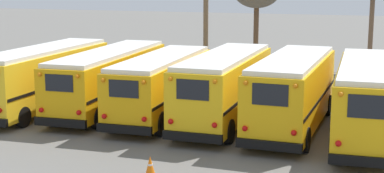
{
  "coord_description": "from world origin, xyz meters",
  "views": [
    {
      "loc": [
        8.6,
        -26.22,
        6.82
      ],
      "look_at": [
        0.0,
        -0.21,
        1.63
      ],
      "focal_mm": 55.0,
      "sensor_mm": 36.0,
      "label": 1
    }
  ],
  "objects_px": {
    "school_bus_0": "(44,76)",
    "school_bus_4": "(293,90)",
    "school_bus_1": "(110,77)",
    "school_bus_5": "(367,98)",
    "traffic_cone": "(150,166)",
    "school_bus_2": "(162,84)",
    "school_bus_3": "(225,86)",
    "utility_pole": "(206,18)"
  },
  "relations": [
    {
      "from": "school_bus_0",
      "to": "school_bus_4",
      "type": "xyz_separation_m",
      "value": [
        12.8,
        -0.11,
        0.06
      ]
    },
    {
      "from": "school_bus_0",
      "to": "school_bus_1",
      "type": "height_order",
      "value": "school_bus_0"
    },
    {
      "from": "school_bus_5",
      "to": "traffic_cone",
      "type": "xyz_separation_m",
      "value": [
        -6.88,
        -7.12,
        -1.43
      ]
    },
    {
      "from": "school_bus_0",
      "to": "school_bus_2",
      "type": "distance_m",
      "value": 6.41
    },
    {
      "from": "school_bus_4",
      "to": "school_bus_5",
      "type": "xyz_separation_m",
      "value": [
        3.2,
        -0.67,
        0.0
      ]
    },
    {
      "from": "school_bus_0",
      "to": "traffic_cone",
      "type": "bearing_deg",
      "value": -40.86
    },
    {
      "from": "school_bus_2",
      "to": "school_bus_5",
      "type": "xyz_separation_m",
      "value": [
        9.6,
        -1.07,
        0.14
      ]
    },
    {
      "from": "school_bus_1",
      "to": "school_bus_0",
      "type": "bearing_deg",
      "value": -161.12
    },
    {
      "from": "school_bus_0",
      "to": "school_bus_3",
      "type": "distance_m",
      "value": 9.6
    },
    {
      "from": "school_bus_0",
      "to": "school_bus_1",
      "type": "xyz_separation_m",
      "value": [
        3.2,
        1.09,
        -0.06
      ]
    },
    {
      "from": "traffic_cone",
      "to": "utility_pole",
      "type": "bearing_deg",
      "value": 101.4
    },
    {
      "from": "school_bus_1",
      "to": "traffic_cone",
      "type": "relative_size",
      "value": 15.15
    },
    {
      "from": "school_bus_0",
      "to": "utility_pole",
      "type": "relative_size",
      "value": 1.26
    },
    {
      "from": "school_bus_2",
      "to": "school_bus_4",
      "type": "height_order",
      "value": "school_bus_4"
    },
    {
      "from": "school_bus_4",
      "to": "school_bus_1",
      "type": "bearing_deg",
      "value": 172.85
    },
    {
      "from": "school_bus_1",
      "to": "utility_pole",
      "type": "distance_m",
      "value": 10.8
    },
    {
      "from": "school_bus_4",
      "to": "utility_pole",
      "type": "xyz_separation_m",
      "value": [
        -7.57,
        11.53,
        2.29
      ]
    },
    {
      "from": "school_bus_3",
      "to": "traffic_cone",
      "type": "relative_size",
      "value": 13.54
    },
    {
      "from": "school_bus_2",
      "to": "school_bus_4",
      "type": "xyz_separation_m",
      "value": [
        6.4,
        -0.4,
        0.13
      ]
    },
    {
      "from": "school_bus_2",
      "to": "school_bus_4",
      "type": "bearing_deg",
      "value": -3.55
    },
    {
      "from": "school_bus_3",
      "to": "traffic_cone",
      "type": "bearing_deg",
      "value": -93.38
    },
    {
      "from": "school_bus_2",
      "to": "school_bus_3",
      "type": "xyz_separation_m",
      "value": [
        3.2,
        -0.15,
        0.12
      ]
    },
    {
      "from": "school_bus_1",
      "to": "utility_pole",
      "type": "relative_size",
      "value": 1.36
    },
    {
      "from": "school_bus_0",
      "to": "traffic_cone",
      "type": "height_order",
      "value": "school_bus_0"
    },
    {
      "from": "school_bus_1",
      "to": "traffic_cone",
      "type": "xyz_separation_m",
      "value": [
        5.93,
        -8.99,
        -1.31
      ]
    },
    {
      "from": "utility_pole",
      "to": "traffic_cone",
      "type": "xyz_separation_m",
      "value": [
        3.9,
        -19.32,
        -3.72
      ]
    },
    {
      "from": "school_bus_4",
      "to": "utility_pole",
      "type": "distance_m",
      "value": 13.98
    },
    {
      "from": "school_bus_4",
      "to": "traffic_cone",
      "type": "bearing_deg",
      "value": -115.26
    },
    {
      "from": "school_bus_0",
      "to": "utility_pole",
      "type": "bearing_deg",
      "value": 65.38
    },
    {
      "from": "school_bus_1",
      "to": "school_bus_2",
      "type": "xyz_separation_m",
      "value": [
        3.2,
        -0.81,
        -0.01
      ]
    },
    {
      "from": "school_bus_5",
      "to": "utility_pole",
      "type": "height_order",
      "value": "utility_pole"
    },
    {
      "from": "traffic_cone",
      "to": "school_bus_0",
      "type": "bearing_deg",
      "value": 139.14
    },
    {
      "from": "school_bus_2",
      "to": "traffic_cone",
      "type": "xyz_separation_m",
      "value": [
        2.73,
        -8.18,
        -1.29
      ]
    },
    {
      "from": "school_bus_1",
      "to": "school_bus_3",
      "type": "bearing_deg",
      "value": -8.53
    },
    {
      "from": "school_bus_1",
      "to": "school_bus_3",
      "type": "relative_size",
      "value": 1.12
    },
    {
      "from": "school_bus_3",
      "to": "school_bus_1",
      "type": "bearing_deg",
      "value": 171.47
    },
    {
      "from": "school_bus_2",
      "to": "school_bus_3",
      "type": "relative_size",
      "value": 0.99
    },
    {
      "from": "school_bus_2",
      "to": "utility_pole",
      "type": "bearing_deg",
      "value": 95.99
    },
    {
      "from": "school_bus_5",
      "to": "school_bus_0",
      "type": "bearing_deg",
      "value": 177.2
    },
    {
      "from": "school_bus_3",
      "to": "school_bus_5",
      "type": "relative_size",
      "value": 0.96
    },
    {
      "from": "school_bus_3",
      "to": "traffic_cone",
      "type": "distance_m",
      "value": 8.17
    },
    {
      "from": "school_bus_5",
      "to": "school_bus_2",
      "type": "bearing_deg",
      "value": 173.65
    }
  ]
}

